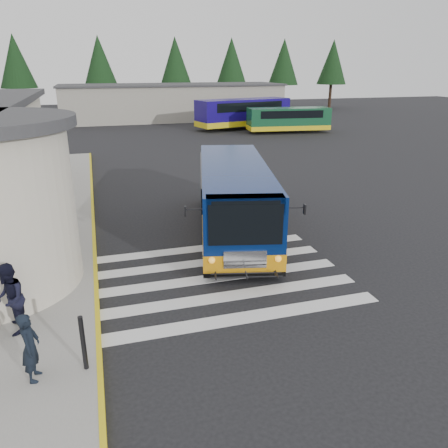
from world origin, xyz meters
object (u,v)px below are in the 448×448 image
object	(u,v)px
pedestrian_a	(30,347)
bollard	(83,343)
pedestrian_b	(10,299)
far_bus_b	(288,119)
far_bus_a	(243,112)
transit_bus	(234,201)

from	to	relation	value
pedestrian_a	bollard	bearing A→B (deg)	-81.26
pedestrian_a	pedestrian_b	xyz separation A→B (m)	(-0.64, 1.93, 0.13)
far_bus_b	pedestrian_a	bearing A→B (deg)	154.16
bollard	far_bus_b	bearing A→B (deg)	59.02
pedestrian_b	far_bus_a	size ratio (longest dim) A/B	0.17
pedestrian_b	far_bus_b	distance (m)	36.43
transit_bus	bollard	size ratio (longest dim) A/B	7.85
pedestrian_a	pedestrian_b	size ratio (longest dim) A/B	0.85
pedestrian_b	far_bus_a	distance (m)	38.31
far_bus_b	pedestrian_b	bearing A→B (deg)	151.68
far_bus_a	pedestrian_a	bearing A→B (deg)	141.30
pedestrian_a	bollard	distance (m)	1.01
far_bus_a	far_bus_b	size ratio (longest dim) A/B	1.27
transit_bus	pedestrian_b	size ratio (longest dim) A/B	5.58
transit_bus	pedestrian_a	xyz separation A→B (m)	(-6.58, -7.17, -0.39)
pedestrian_a	far_bus_a	bearing A→B (deg)	-17.96
far_bus_b	far_bus_a	bearing A→B (deg)	44.78
pedestrian_b	bollard	size ratio (longest dim) A/B	1.41
far_bus_a	far_bus_b	world-z (taller)	far_bus_a
pedestrian_a	far_bus_a	xyz separation A→B (m)	(16.84, 36.01, 0.79)
pedestrian_b	transit_bus	bearing A→B (deg)	120.42
pedestrian_a	bollard	world-z (taller)	pedestrian_a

